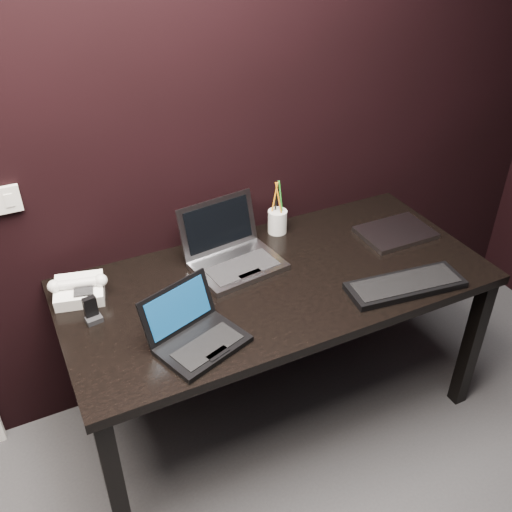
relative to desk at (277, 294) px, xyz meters
name	(u,v)px	position (x,y,z in m)	size (l,w,h in m)	color
wall_back	(160,123)	(-0.30, 0.40, 0.64)	(4.00, 4.00, 0.00)	black
desk	(277,294)	(0.00, 0.00, 0.00)	(1.70, 0.80, 0.74)	black
netbook	(196,334)	(-0.43, -0.21, 0.12)	(0.36, 0.34, 0.19)	black
silver_laptop	(233,254)	(-0.12, 0.17, 0.12)	(0.39, 0.36, 0.24)	#96969B
ext_keyboard	(405,285)	(0.42, -0.28, 0.09)	(0.48, 0.22, 0.03)	black
closed_laptop	(396,233)	(0.63, 0.06, 0.09)	(0.32, 0.23, 0.02)	#94949A
desk_phone	(79,290)	(-0.73, 0.22, 0.12)	(0.22, 0.20, 0.11)	white
mobile_phone	(92,312)	(-0.72, 0.07, 0.11)	(0.06, 0.05, 0.10)	black
pen_cup	(277,220)	(0.17, 0.31, 0.14)	(0.11, 0.11, 0.25)	silver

